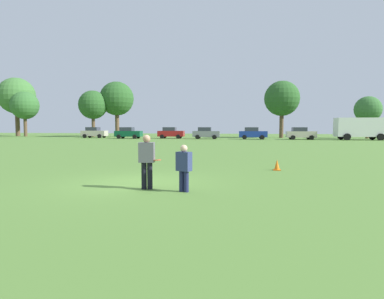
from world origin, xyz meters
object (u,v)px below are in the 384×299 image
parked_car_near_right (253,133)px  frisbee (157,160)px  player_defender (184,166)px  parked_car_center (171,133)px  player_thrower (147,159)px  parked_car_far_right (301,133)px  traffic_cone (277,165)px  parked_car_mid_left (128,133)px  box_truck (365,128)px  parked_car_near_left (94,132)px  parked_car_mid_right (206,133)px

parked_car_near_right → frisbee: bearing=-94.3°
player_defender → parked_car_center: parked_car_center is taller
player_thrower → parked_car_far_right: (10.38, 40.71, -0.02)m
traffic_cone → parked_car_near_right: bearing=91.5°
parked_car_mid_left → box_truck: (35.46, 0.79, 0.83)m
parked_car_near_left → parked_car_near_right: (26.61, -1.42, 0.00)m
parked_car_near_left → parked_car_mid_left: (6.99, -2.16, 0.00)m
player_thrower → parked_car_far_right: bearing=75.7°
player_thrower → parked_car_mid_left: parked_car_mid_left is taller
parked_car_near_left → parked_car_center: same height
player_thrower → frisbee: player_thrower is taller
parked_car_mid_left → parked_car_center: bearing=15.4°
player_thrower → parked_car_near_left: parked_car_near_left is taller
parked_car_near_left → parked_car_near_right: size_ratio=1.00×
player_thrower → box_truck: (19.22, 40.78, 0.81)m
parked_car_near_left → frisbee: bearing=-60.8°
parked_car_mid_right → traffic_cone: bearing=-77.2°
traffic_cone → parked_car_center: (-13.96, 36.59, 0.69)m
parked_car_near_right → parked_car_far_right: same height
parked_car_mid_right → box_truck: (22.99, -0.05, 0.83)m
traffic_cone → parked_car_far_right: bearing=80.3°
traffic_cone → parked_car_near_right: parked_car_near_right is taller
parked_car_mid_right → frisbee: bearing=-84.3°
frisbee → parked_car_near_left: (-23.53, 42.12, 0.02)m
player_defender → parked_car_mid_right: parked_car_mid_right is taller
traffic_cone → parked_car_mid_right: parked_car_mid_right is taller
parked_car_center → parked_car_mid_left: bearing=-164.6°
traffic_cone → parked_car_mid_right: (-8.06, 35.63, 0.69)m
player_thrower → box_truck: box_truck is taller
parked_car_near_right → box_truck: 15.85m
parked_car_mid_right → parked_car_mid_left: bearing=-176.1°
traffic_cone → parked_car_near_left: (-27.52, 36.94, 0.69)m
frisbee → box_truck: size_ratio=0.03×
player_defender → traffic_cone: (3.09, 5.40, -0.55)m
player_defender → parked_car_mid_left: 43.80m
parked_car_near_left → parked_car_near_right: bearing=-3.0°
player_thrower → parked_car_center: bearing=103.0°
player_defender → parked_car_mid_right: 41.32m
box_truck → parked_car_center: bearing=178.0°
parked_car_far_right → player_defender: bearing=-102.6°
parked_car_center → parked_car_mid_right: same height
player_thrower → parked_car_near_right: (3.39, 40.72, -0.02)m
player_defender → parked_car_far_right: size_ratio=0.33×
box_truck → frisbee: bearing=-114.9°
traffic_cone → parked_car_near_left: parked_car_near_left is taller
player_defender → parked_car_center: (-10.87, 41.99, 0.15)m
parked_car_mid_left → parked_car_near_left: bearing=162.8°
frisbee → parked_car_near_left: 48.25m
player_thrower → parked_car_far_right: parked_car_far_right is taller
player_thrower → parked_car_center: 42.90m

